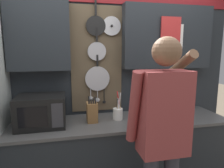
% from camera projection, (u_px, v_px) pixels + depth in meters
% --- Properties ---
extents(base_cabinet_counter, '(2.36, 0.63, 0.93)m').
position_uv_depth(base_cabinet_counter, '(122.00, 159.00, 2.28)').
color(base_cabinet_counter, '#23282D').
rests_on(base_cabinet_counter, ground_plane).
extents(back_wall_unit, '(2.93, 0.23, 2.44)m').
position_uv_depth(back_wall_unit, '(119.00, 66.00, 2.38)').
color(back_wall_unit, '#23282D').
rests_on(back_wall_unit, ground_plane).
extents(microwave, '(0.47, 0.39, 0.31)m').
position_uv_depth(microwave, '(41.00, 111.00, 2.02)').
color(microwave, black).
rests_on(microwave, base_cabinet_counter).
extents(knife_block, '(0.11, 0.15, 0.29)m').
position_uv_depth(knife_block, '(92.00, 112.00, 2.14)').
color(knife_block, brown).
rests_on(knife_block, base_cabinet_counter).
extents(utensil_crock, '(0.11, 0.11, 0.32)m').
position_uv_depth(utensil_crock, '(118.00, 113.00, 2.20)').
color(utensil_crock, white).
rests_on(utensil_crock, base_cabinet_counter).
extents(person, '(0.54, 0.64, 1.79)m').
position_uv_depth(person, '(162.00, 129.00, 1.58)').
color(person, '#383842').
rests_on(person, ground_plane).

